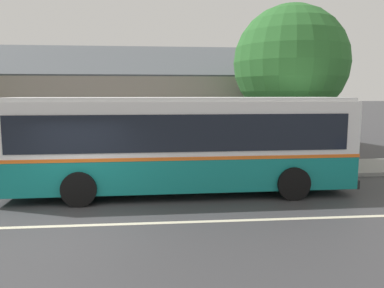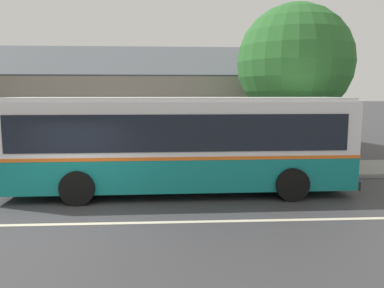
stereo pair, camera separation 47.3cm
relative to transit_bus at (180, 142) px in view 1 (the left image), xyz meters
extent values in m
plane|color=#38383A|center=(-2.87, -2.90, -1.65)|extent=(300.00, 300.00, 0.00)
cube|color=gray|center=(-2.87, 3.10, -1.57)|extent=(60.00, 3.00, 0.15)
cube|color=beige|center=(-2.87, -2.90, -1.65)|extent=(60.00, 0.16, 0.01)
cube|color=gray|center=(-4.95, 11.36, 0.35)|extent=(25.33, 10.59, 3.99)
cube|color=#4C5156|center=(-4.95, 8.71, 3.31)|extent=(25.93, 5.35, 2.08)
cube|color=#4C5156|center=(-4.95, 14.01, 3.31)|extent=(25.93, 5.35, 2.08)
cube|color=black|center=(-7.91, 6.03, 0.55)|extent=(1.10, 0.06, 1.30)
cube|color=black|center=(-2.00, 6.03, 0.55)|extent=(1.10, 0.06, 1.30)
cube|color=black|center=(3.91, 6.03, 0.55)|extent=(1.10, 0.06, 1.30)
cube|color=#4C3323|center=(-1.15, 6.03, -0.60)|extent=(1.00, 0.06, 2.10)
cube|color=#147F7A|center=(-0.02, 0.00, -0.88)|extent=(10.76, 2.64, 0.99)
cube|color=orange|center=(-0.02, 0.00, -0.33)|extent=(10.78, 2.66, 0.10)
cube|color=white|center=(-0.02, 0.00, 0.50)|extent=(10.76, 2.64, 1.58)
cube|color=white|center=(-0.02, 0.00, 1.35)|extent=(10.54, 2.51, 0.12)
cube|color=black|center=(-0.03, 1.26, 0.40)|extent=(9.87, 0.16, 1.08)
cube|color=black|center=(0.00, -1.27, 0.40)|extent=(9.87, 0.16, 1.08)
cube|color=black|center=(5.37, 0.07, 0.40)|extent=(0.07, 2.20, 1.08)
cube|color=black|center=(5.37, 0.07, 1.15)|extent=(0.06, 1.75, 0.24)
cube|color=black|center=(5.39, 0.07, -1.25)|extent=(0.11, 2.50, 0.28)
cube|color=#B21919|center=(-1.37, 1.25, -0.88)|extent=(3.00, 0.07, 0.69)
cube|color=black|center=(4.15, 1.32, -0.22)|extent=(0.90, 0.04, 2.32)
cylinder|color=black|center=(3.29, 1.29, -1.15)|extent=(1.00, 0.29, 1.00)
cylinder|color=black|center=(3.32, -1.21, -1.15)|extent=(1.00, 0.29, 1.00)
cylinder|color=black|center=(-2.98, 1.21, -1.15)|extent=(1.00, 0.29, 1.00)
cylinder|color=black|center=(-2.95, -1.29, -1.15)|extent=(1.00, 0.29, 1.00)
cylinder|color=#4C3828|center=(4.91, 3.78, -0.20)|extent=(0.39, 0.39, 2.91)
sphere|color=#2D6B2D|center=(4.91, 3.78, 2.82)|extent=(4.80, 4.80, 4.80)
cylinder|color=gray|center=(6.52, 2.10, -0.30)|extent=(0.07, 0.07, 2.40)
cube|color=#1959A5|center=(6.52, 2.08, 0.65)|extent=(0.36, 0.03, 0.48)
camera|label=1|loc=(-0.73, -11.84, 1.52)|focal=35.00mm
camera|label=2|loc=(-0.26, -11.87, 1.52)|focal=35.00mm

